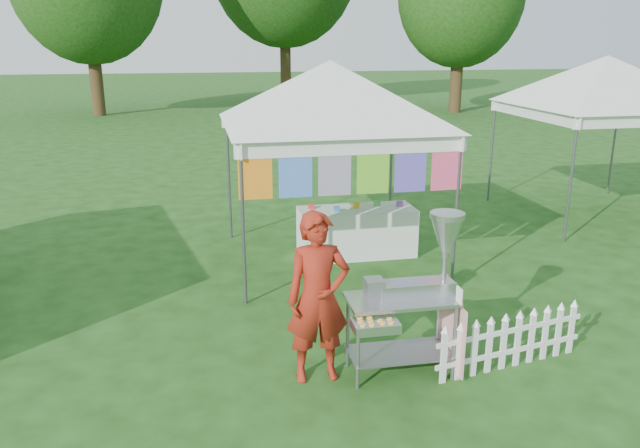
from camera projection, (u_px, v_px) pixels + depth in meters
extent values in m
plane|color=#1C3F12|center=(402.00, 373.00, 6.40)|extent=(120.00, 120.00, 0.00)
cylinder|color=#59595E|center=(243.00, 226.00, 7.78)|extent=(0.04, 0.04, 2.10)
cylinder|color=#59595E|center=(456.00, 213.00, 8.32)|extent=(0.04, 0.04, 2.10)
cylinder|color=#59595E|center=(229.00, 178.00, 10.45)|extent=(0.04, 0.04, 2.10)
cylinder|color=#59595E|center=(391.00, 171.00, 10.99)|extent=(0.04, 0.04, 2.10)
cube|color=white|center=(354.00, 146.00, 7.78)|extent=(3.00, 0.03, 0.22)
cube|color=white|center=(312.00, 119.00, 10.45)|extent=(3.00, 0.03, 0.22)
pyramid|color=white|center=(330.00, 60.00, 8.83)|extent=(4.24, 4.24, 0.90)
cylinder|color=#59595E|center=(354.00, 140.00, 7.76)|extent=(3.00, 0.03, 0.03)
cube|color=#F9541B|center=(255.00, 172.00, 7.62)|extent=(0.42, 0.01, 0.70)
cube|color=blue|center=(295.00, 170.00, 7.71)|extent=(0.42, 0.01, 0.70)
cube|color=#33BFA1|center=(335.00, 168.00, 7.81)|extent=(0.42, 0.01, 0.70)
cube|color=#1E9C1A|center=(373.00, 167.00, 7.90)|extent=(0.42, 0.01, 0.70)
cube|color=purple|center=(411.00, 165.00, 8.00)|extent=(0.42, 0.01, 0.70)
cube|color=#DC1BB6|center=(447.00, 164.00, 8.10)|extent=(0.42, 0.01, 0.70)
cylinder|color=#59595E|center=(571.00, 181.00, 10.24)|extent=(0.04, 0.04, 2.10)
cylinder|color=#59595E|center=(492.00, 151.00, 12.91)|extent=(0.04, 0.04, 2.10)
cylinder|color=#59595E|center=(613.00, 147.00, 13.45)|extent=(0.04, 0.04, 2.10)
cube|color=white|center=(559.00, 103.00, 12.91)|extent=(3.00, 0.03, 0.22)
pyramid|color=white|center=(609.00, 55.00, 11.29)|extent=(4.24, 4.24, 0.90)
cylinder|color=#332512|center=(95.00, 70.00, 27.22)|extent=(0.56, 0.56, 3.96)
cylinder|color=#332512|center=(285.00, 56.00, 32.57)|extent=(0.56, 0.56, 4.84)
cylinder|color=#332512|center=(457.00, 73.00, 28.47)|extent=(0.56, 0.56, 3.52)
cylinder|color=gray|center=(358.00, 351.00, 6.00)|extent=(0.04, 0.04, 0.81)
cylinder|color=gray|center=(454.00, 342.00, 6.17)|extent=(0.04, 0.04, 0.81)
cylinder|color=gray|center=(348.00, 331.00, 6.41)|extent=(0.04, 0.04, 0.81)
cylinder|color=gray|center=(438.00, 323.00, 6.59)|extent=(0.04, 0.04, 0.81)
cube|color=gray|center=(399.00, 352.00, 6.34)|extent=(1.04, 0.53, 0.01)
cube|color=#B7B7BC|center=(401.00, 299.00, 6.18)|extent=(1.09, 0.56, 0.04)
cube|color=#B7B7BC|center=(416.00, 288.00, 6.22)|extent=(0.77, 0.24, 0.14)
cube|color=gray|center=(374.00, 289.00, 6.14)|extent=(0.18, 0.20, 0.20)
cylinder|color=gray|center=(445.00, 256.00, 6.18)|extent=(0.05, 0.05, 0.81)
cone|color=#B7B7BC|center=(446.00, 235.00, 6.12)|extent=(0.33, 0.33, 0.36)
cylinder|color=#B7B7BC|center=(448.00, 215.00, 6.06)|extent=(0.35, 0.35, 0.05)
cube|color=#B7B7BC|center=(375.00, 326.00, 5.81)|extent=(0.44, 0.28, 0.09)
cube|color=pink|center=(451.00, 332.00, 6.39)|extent=(0.03, 0.68, 0.73)
cube|color=white|center=(459.00, 295.00, 5.99)|extent=(0.02, 0.13, 0.16)
imported|color=maroon|center=(318.00, 298.00, 6.08)|extent=(0.64, 0.43, 1.73)
cube|color=white|center=(444.00, 358.00, 6.13)|extent=(0.07, 0.03, 0.56)
cube|color=white|center=(459.00, 354.00, 6.19)|extent=(0.07, 0.03, 0.56)
cube|color=white|center=(474.00, 351.00, 6.26)|extent=(0.07, 0.03, 0.56)
cube|color=white|center=(489.00, 348.00, 6.33)|extent=(0.07, 0.03, 0.56)
cube|color=white|center=(503.00, 344.00, 6.39)|extent=(0.07, 0.03, 0.56)
cube|color=white|center=(518.00, 341.00, 6.46)|extent=(0.07, 0.03, 0.56)
cube|color=white|center=(531.00, 338.00, 6.52)|extent=(0.07, 0.03, 0.56)
cube|color=white|center=(545.00, 335.00, 6.59)|extent=(0.07, 0.03, 0.56)
cube|color=white|center=(558.00, 332.00, 6.66)|extent=(0.07, 0.03, 0.56)
cube|color=white|center=(571.00, 329.00, 6.72)|extent=(0.07, 0.03, 0.56)
cube|color=white|center=(510.00, 352.00, 6.45)|extent=(1.77, 0.37, 0.05)
cube|color=white|center=(512.00, 330.00, 6.39)|extent=(1.77, 0.37, 0.05)
cube|color=white|center=(357.00, 232.00, 9.78)|extent=(1.80, 0.70, 0.76)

